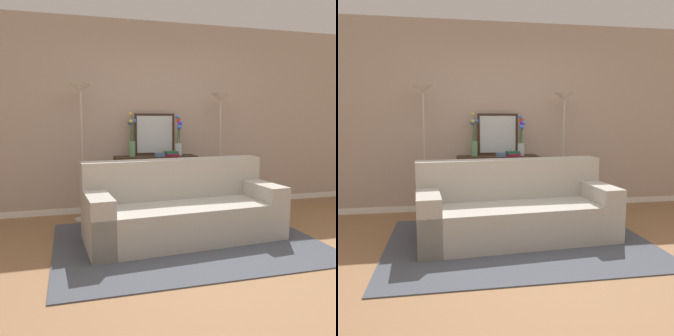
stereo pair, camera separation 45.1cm
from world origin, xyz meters
The scene contains 13 objects.
ground_plane centered at (0.00, 0.00, -0.01)m, with size 16.00×16.00×0.02m, color #936B47.
back_wall centered at (0.00, 2.32, 1.36)m, with size 12.00×0.15×2.73m.
area_rug centered at (-0.02, 0.70, 0.01)m, with size 2.83×2.07×0.01m.
couch centered at (-0.02, 0.86, 0.31)m, with size 2.23×1.03×0.88m.
console_table centered at (-0.05, 1.98, 0.56)m, with size 1.15×0.37×0.83m.
floor_lamp_left centered at (-1.06, 1.90, 1.41)m, with size 0.28×0.28×1.79m.
floor_lamp_right centered at (0.89, 1.90, 1.34)m, with size 0.28×0.28×1.71m.
wall_mirror centered at (-0.03, 2.14, 1.13)m, with size 0.59×0.02×0.60m.
vase_tall_flowers centered at (-0.38, 2.02, 1.07)m, with size 0.12×0.11×0.61m.
vase_short_flowers centered at (0.28, 1.96, 1.09)m, with size 0.11×0.14×0.57m.
fruit_bowl centered at (-0.02, 1.87, 0.86)m, with size 0.16×0.16×0.05m.
book_stack centered at (0.14, 1.89, 0.86)m, with size 0.22×0.16×0.07m.
book_row_under_console centered at (-0.39, 1.98, 0.06)m, with size 0.27×0.18×0.13m.
Camera 1 is at (-1.23, -2.92, 1.34)m, focal length 38.36 mm.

